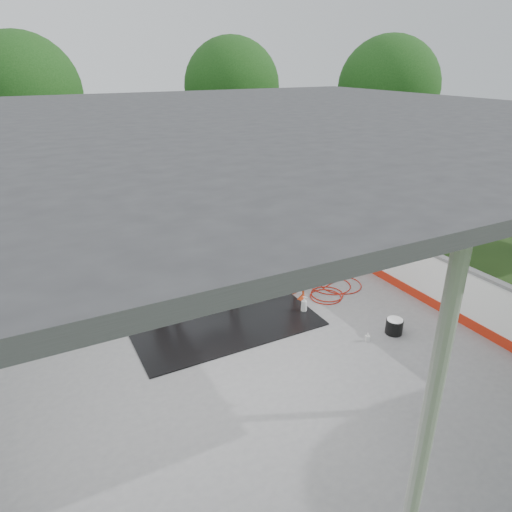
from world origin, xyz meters
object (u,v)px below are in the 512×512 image
horse (210,263)px  wash_bucket (394,326)px  handler (299,259)px  dasher_board (405,266)px

horse → wash_bucket: 3.79m
horse → handler: bearing=-93.5°
dasher_board → handler: (-2.31, 0.76, 0.35)m
dasher_board → horse: size_ratio=3.33×
dasher_board → wash_bucket: (-1.49, -1.32, -0.39)m
dasher_board → handler: 2.46m
handler → wash_bucket: (0.83, -2.08, -0.74)m
horse → wash_bucket: horse is taller
dasher_board → handler: handler is taller
wash_bucket → handler: bearing=111.6°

